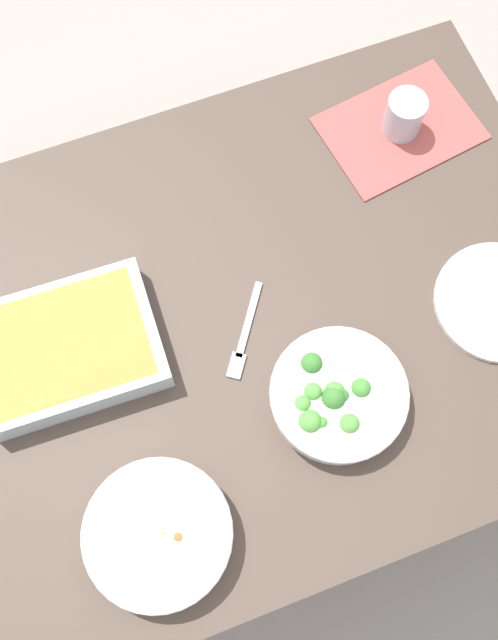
{
  "coord_description": "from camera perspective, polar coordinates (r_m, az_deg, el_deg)",
  "views": [
    {
      "loc": [
        0.15,
        0.39,
        1.95
      ],
      "look_at": [
        0.0,
        0.0,
        0.74
      ],
      "focal_mm": 41.87,
      "sensor_mm": 36.0,
      "label": 1
    }
  ],
  "objects": [
    {
      "name": "spoon_by_stew",
      "position": [
        1.22,
        -5.61,
        -14.34
      ],
      "size": [
        0.15,
        0.12,
        0.01
      ],
      "color": "silver",
      "rests_on": "dining_table"
    },
    {
      "name": "dining_table",
      "position": [
        1.37,
        0.0,
        -1.22
      ],
      "size": [
        1.2,
        0.9,
        0.74
      ],
      "color": "#4C3D33",
      "rests_on": "ground_plane"
    },
    {
      "name": "stew_bowl",
      "position": [
        1.19,
        -6.93,
        -15.96
      ],
      "size": [
        0.23,
        0.23,
        0.06
      ],
      "color": "white",
      "rests_on": "dining_table"
    },
    {
      "name": "broccoli_bowl",
      "position": [
        1.22,
        6.78,
        -5.77
      ],
      "size": [
        0.23,
        0.23,
        0.07
      ],
      "color": "white",
      "rests_on": "dining_table"
    },
    {
      "name": "side_plate",
      "position": [
        1.36,
        18.47,
        1.33
      ],
      "size": [
        0.22,
        0.22,
        0.01
      ],
      "primitive_type": "cylinder",
      "color": "white",
      "rests_on": "dining_table"
    },
    {
      "name": "placemat",
      "position": [
        1.48,
        11.45,
        14.17
      ],
      "size": [
        0.31,
        0.24,
        0.0
      ],
      "primitive_type": "cube",
      "rotation": [
        0.0,
        0.0,
        0.14
      ],
      "color": "#B24C47",
      "rests_on": "dining_table"
    },
    {
      "name": "ground_plane",
      "position": [
        2.0,
        0.0,
        -6.86
      ],
      "size": [
        6.0,
        6.0,
        0.0
      ],
      "primitive_type": "plane",
      "color": "#9E9389"
    },
    {
      "name": "fork_on_table",
      "position": [
        1.27,
        -0.37,
        -1.31
      ],
      "size": [
        0.12,
        0.16,
        0.01
      ],
      "color": "silver",
      "rests_on": "dining_table"
    },
    {
      "name": "drink_cup",
      "position": [
        1.45,
        11.73,
        14.95
      ],
      "size": [
        0.07,
        0.07,
        0.08
      ],
      "color": "#B2BCC6",
      "rests_on": "dining_table"
    },
    {
      "name": "baking_dish",
      "position": [
        1.27,
        -13.7,
        -2.06
      ],
      "size": [
        0.31,
        0.23,
        0.06
      ],
      "color": "silver",
      "rests_on": "dining_table"
    }
  ]
}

